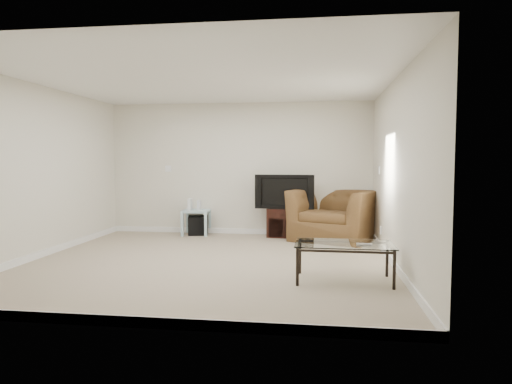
# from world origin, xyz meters

# --- Properties ---
(floor) EXTENTS (5.00, 5.00, 0.00)m
(floor) POSITION_xyz_m (0.00, 0.00, 0.00)
(floor) COLOR tan
(floor) RESTS_ON ground
(ceiling) EXTENTS (5.00, 5.00, 0.00)m
(ceiling) POSITION_xyz_m (0.00, 0.00, 2.50)
(ceiling) COLOR white
(ceiling) RESTS_ON ground
(wall_back) EXTENTS (5.00, 0.02, 2.50)m
(wall_back) POSITION_xyz_m (0.00, 2.50, 1.25)
(wall_back) COLOR silver
(wall_back) RESTS_ON ground
(wall_left) EXTENTS (0.02, 5.00, 2.50)m
(wall_left) POSITION_xyz_m (-2.50, 0.00, 1.25)
(wall_left) COLOR silver
(wall_left) RESTS_ON ground
(wall_right) EXTENTS (0.02, 5.00, 2.50)m
(wall_right) POSITION_xyz_m (2.50, 0.00, 1.25)
(wall_right) COLOR silver
(wall_right) RESTS_ON ground
(plate_back) EXTENTS (0.12, 0.02, 0.12)m
(plate_back) POSITION_xyz_m (-1.40, 2.49, 1.25)
(plate_back) COLOR white
(plate_back) RESTS_ON wall_back
(plate_right_switch) EXTENTS (0.02, 0.09, 0.13)m
(plate_right_switch) POSITION_xyz_m (2.49, 1.60, 1.25)
(plate_right_switch) COLOR white
(plate_right_switch) RESTS_ON wall_right
(plate_right_outlet) EXTENTS (0.02, 0.08, 0.12)m
(plate_right_outlet) POSITION_xyz_m (2.49, 1.30, 0.30)
(plate_right_outlet) COLOR white
(plate_right_outlet) RESTS_ON wall_right
(tv_stand) EXTENTS (0.66, 0.47, 0.53)m
(tv_stand) POSITION_xyz_m (0.90, 2.28, 0.26)
(tv_stand) COLOR black
(tv_stand) RESTS_ON floor
(dvd_player) EXTENTS (0.34, 0.25, 0.05)m
(dvd_player) POSITION_xyz_m (0.90, 2.24, 0.44)
(dvd_player) COLOR black
(dvd_player) RESTS_ON tv_stand
(television) EXTENTS (1.02, 0.27, 0.62)m
(television) POSITION_xyz_m (0.90, 2.25, 0.84)
(television) COLOR black
(television) RESTS_ON tv_stand
(side_table) EXTENTS (0.52, 0.52, 0.47)m
(side_table) POSITION_xyz_m (-0.79, 2.28, 0.24)
(side_table) COLOR silver
(side_table) RESTS_ON floor
(subwoofer) EXTENTS (0.44, 0.44, 0.37)m
(subwoofer) POSITION_xyz_m (-0.76, 2.30, 0.17)
(subwoofer) COLOR black
(subwoofer) RESTS_ON floor
(game_console) EXTENTS (0.05, 0.16, 0.22)m
(game_console) POSITION_xyz_m (-0.91, 2.25, 0.58)
(game_console) COLOR white
(game_console) RESTS_ON side_table
(game_case) EXTENTS (0.05, 0.14, 0.19)m
(game_case) POSITION_xyz_m (-0.73, 2.26, 0.57)
(game_case) COLOR silver
(game_case) RESTS_ON side_table
(recliner) EXTENTS (1.59, 1.33, 1.19)m
(recliner) POSITION_xyz_m (1.77, 2.05, 0.60)
(recliner) COLOR brown
(recliner) RESTS_ON floor
(coffee_table) EXTENTS (1.14, 0.65, 0.44)m
(coffee_table) POSITION_xyz_m (1.80, -0.74, 0.22)
(coffee_table) COLOR black
(coffee_table) RESTS_ON floor
(remote) EXTENTS (0.18, 0.08, 0.02)m
(remote) POSITION_xyz_m (2.02, -0.82, 0.46)
(remote) COLOR #B2B2B7
(remote) RESTS_ON coffee_table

